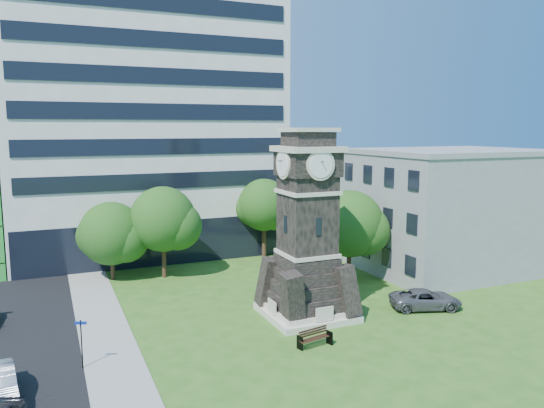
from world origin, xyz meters
name	(u,v)px	position (x,y,z in m)	size (l,w,h in m)	color
ground	(277,333)	(0.00, 0.00, 0.00)	(160.00, 160.00, 0.00)	#2F5819
sidewalk	(103,327)	(-9.50, 5.00, 0.03)	(3.00, 70.00, 0.06)	gray
clock_tower	(307,237)	(3.00, 2.00, 5.28)	(5.40, 5.40, 12.22)	beige
office_tall	(141,107)	(-3.20, 25.84, 14.22)	(26.20, 15.11, 28.60)	white
office_low	(449,209)	(19.97, 8.00, 5.21)	(15.20, 12.20, 10.40)	gray
car_east_lot	(426,299)	(11.06, -0.02, 0.67)	(2.21, 4.79, 1.33)	#515156
park_bench	(314,337)	(1.15, -2.63, 0.55)	(1.99, 0.53, 1.03)	black
street_sign	(81,338)	(-11.04, -0.40, 1.62)	(0.62, 0.06, 2.59)	black
tree_nw	(112,235)	(-7.58, 15.73, 3.65)	(5.63, 5.12, 6.36)	#332114
tree_nc	(164,221)	(-3.59, 14.70, 4.68)	(5.86, 5.32, 7.53)	#332114
tree_ne	(265,207)	(6.58, 17.80, 4.84)	(5.41, 4.92, 7.50)	#332114
tree_east	(350,226)	(9.73, 7.65, 4.52)	(5.85, 5.32, 7.37)	#332114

